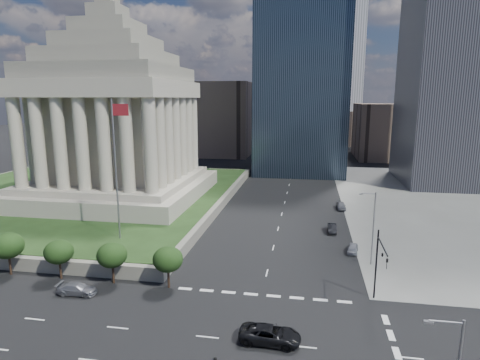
% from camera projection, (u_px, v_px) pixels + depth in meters
% --- Properties ---
extents(ground, '(500.00, 500.00, 0.00)m').
position_uv_depth(ground, '(293.00, 168.00, 128.53)').
color(ground, black).
rests_on(ground, ground).
extents(plaza_terrace, '(66.00, 70.00, 1.80)m').
position_uv_depth(plaza_terrace, '(77.00, 196.00, 87.65)').
color(plaza_terrace, slate).
rests_on(plaza_terrace, ground).
extents(plaza_lawn, '(64.00, 68.00, 0.10)m').
position_uv_depth(plaza_lawn, '(77.00, 192.00, 87.46)').
color(plaza_lawn, '#1D3214').
rests_on(plaza_lawn, plaza_terrace).
extents(war_memorial, '(34.00, 34.00, 39.00)m').
position_uv_depth(war_memorial, '(113.00, 101.00, 79.77)').
color(war_memorial, '#A49E8A').
rests_on(war_memorial, plaza_lawn).
extents(flagpole, '(2.52, 0.24, 20.00)m').
position_uv_depth(flagpole, '(116.00, 162.00, 56.22)').
color(flagpole, slate).
rests_on(flagpole, plaza_lawn).
extents(midrise_glass, '(26.00, 26.00, 60.00)m').
position_uv_depth(midrise_glass, '(302.00, 70.00, 117.38)').
color(midrise_glass, black).
rests_on(midrise_glass, ground).
extents(building_filler_ne, '(20.00, 30.00, 20.00)m').
position_uv_depth(building_filler_ne, '(383.00, 131.00, 150.12)').
color(building_filler_ne, brown).
rests_on(building_filler_ne, ground).
extents(building_filler_nw, '(24.00, 30.00, 28.00)m').
position_uv_depth(building_filler_nw, '(222.00, 119.00, 159.74)').
color(building_filler_nw, brown).
rests_on(building_filler_nw, ground).
extents(traffic_signal_ne, '(0.30, 5.74, 8.00)m').
position_uv_depth(traffic_signal_ne, '(380.00, 260.00, 42.07)').
color(traffic_signal_ne, black).
rests_on(traffic_signal_ne, ground).
extents(street_lamp_north, '(2.13, 0.22, 10.00)m').
position_uv_depth(street_lamp_north, '(372.00, 224.00, 52.76)').
color(street_lamp_north, slate).
rests_on(street_lamp_north, ground).
extents(pickup_truck, '(2.76, 5.73, 1.57)m').
position_uv_depth(pickup_truck, '(270.00, 335.00, 36.54)').
color(pickup_truck, black).
rests_on(pickup_truck, ground).
extents(suv_grey, '(4.61, 2.11, 1.31)m').
position_uv_depth(suv_grey, '(77.00, 289.00, 45.59)').
color(suv_grey, slate).
rests_on(suv_grey, ground).
extents(parked_sedan_near, '(2.01, 3.80, 1.23)m').
position_uv_depth(parked_sedan_near, '(353.00, 249.00, 57.94)').
color(parked_sedan_near, '#999AA1').
rests_on(parked_sedan_near, ground).
extents(parked_sedan_mid, '(1.43, 4.01, 1.32)m').
position_uv_depth(parked_sedan_mid, '(332.00, 228.00, 66.77)').
color(parked_sedan_mid, black).
rests_on(parked_sedan_mid, ground).
extents(parked_sedan_far, '(4.35, 1.90, 1.46)m').
position_uv_depth(parked_sedan_far, '(341.00, 206.00, 80.70)').
color(parked_sedan_far, slate).
rests_on(parked_sedan_far, ground).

